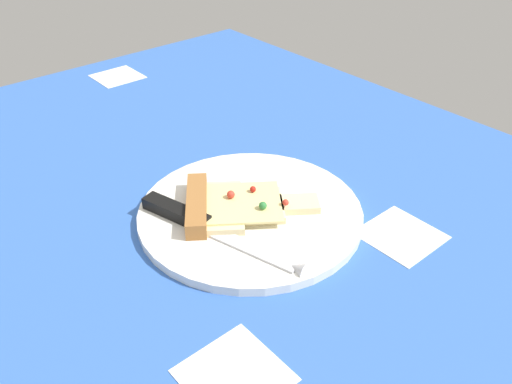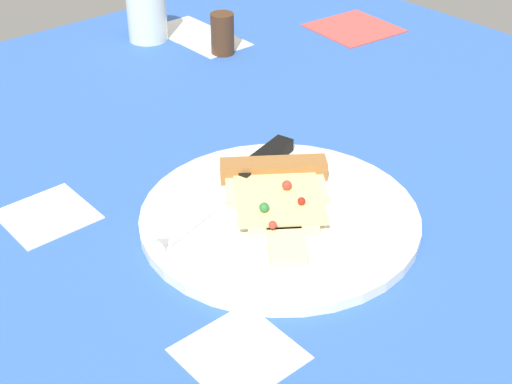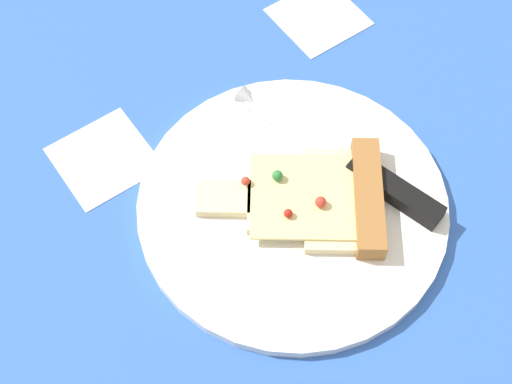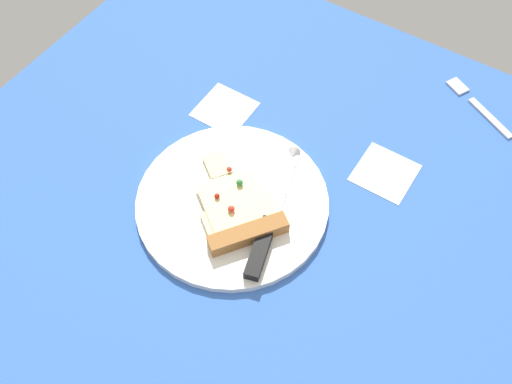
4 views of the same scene
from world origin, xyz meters
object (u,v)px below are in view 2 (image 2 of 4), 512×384
(drinking_glass, at_px, (146,10))
(pepper_shaker, at_px, (222,34))
(napkin, at_px, (354,28))
(pizza_slice, at_px, (277,193))
(plate, at_px, (280,217))
(knife, at_px, (241,179))

(drinking_glass, bearing_deg, pepper_shaker, -155.96)
(drinking_glass, height_order, pepper_shaker, drinking_glass)
(drinking_glass, distance_m, napkin, 0.35)
(drinking_glass, bearing_deg, pizza_slice, 161.39)
(plate, relative_size, knife, 1.25)
(pepper_shaker, height_order, napkin, pepper_shaker)
(pepper_shaker, bearing_deg, napkin, -104.65)
(pepper_shaker, bearing_deg, knife, 144.32)
(pizza_slice, bearing_deg, pepper_shaker, -84.56)
(drinking_glass, relative_size, pepper_shaker, 1.55)
(pepper_shaker, bearing_deg, drinking_glass, 24.04)
(plate, xyz_separation_m, pizza_slice, (0.02, -0.02, 0.01))
(knife, distance_m, drinking_glass, 0.49)
(plate, relative_size, pizza_slice, 1.59)
(plate, xyz_separation_m, pepper_shaker, (0.40, -0.24, 0.03))
(knife, distance_m, napkin, 0.55)
(plate, distance_m, pepper_shaker, 0.47)
(pizza_slice, distance_m, knife, 0.05)
(pizza_slice, xyz_separation_m, knife, (0.05, 0.01, -0.00))
(drinking_glass, bearing_deg, knife, 158.42)
(pepper_shaker, bearing_deg, pizza_slice, 149.14)
(knife, xyz_separation_m, napkin, (0.27, -0.48, -0.02))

